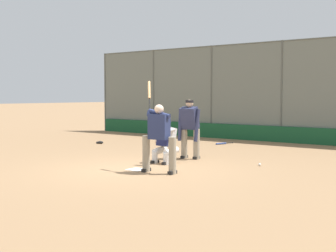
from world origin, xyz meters
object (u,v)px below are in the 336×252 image
Objects in this scene: batter_at_plate at (159,136)px; umpire_home at (190,127)px; fielding_glove_on_dirt at (100,142)px; baseball_loose at (260,165)px; catcher_behind_plate at (165,140)px; spare_bat_near_backstop at (222,143)px.

umpire_home is (0.81, -2.47, 0.04)m from batter_at_plate.
umpire_home is 6.13× the size of fielding_glove_on_dirt.
umpire_home is 2.42m from baseball_loose.
fielding_glove_on_dirt is (5.95, -3.87, -0.84)m from batter_at_plate.
catcher_behind_plate is (0.85, -1.33, -0.26)m from batter_at_plate.
fielding_glove_on_dirt is (5.10, -2.54, -0.59)m from catcher_behind_plate.
umpire_home reaches higher than fielding_glove_on_dirt.
baseball_loose is at bearing 169.03° from fielding_glove_on_dirt.
baseball_loose is (-1.44, -2.44, -0.86)m from batter_at_plate.
catcher_behind_plate is 5.73m from fielding_glove_on_dirt.
batter_at_plate is 1.60m from catcher_behind_plate.
umpire_home is 23.34× the size of baseball_loose.
batter_at_plate is 1.80× the size of catcher_behind_plate.
umpire_home reaches higher than catcher_behind_plate.
batter_at_plate reaches higher than spare_bat_near_backstop.
umpire_home reaches higher than spare_bat_near_backstop.
baseball_loose is at bearing -127.74° from batter_at_plate.
umpire_home reaches higher than baseball_loose.
batter_at_plate is at bearing 59.41° from baseball_loose.
baseball_loose is (-2.25, 0.03, -0.89)m from umpire_home.
catcher_behind_plate is at bearing 30.65° from spare_bat_near_backstop.
catcher_behind_plate is 1.17m from umpire_home.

